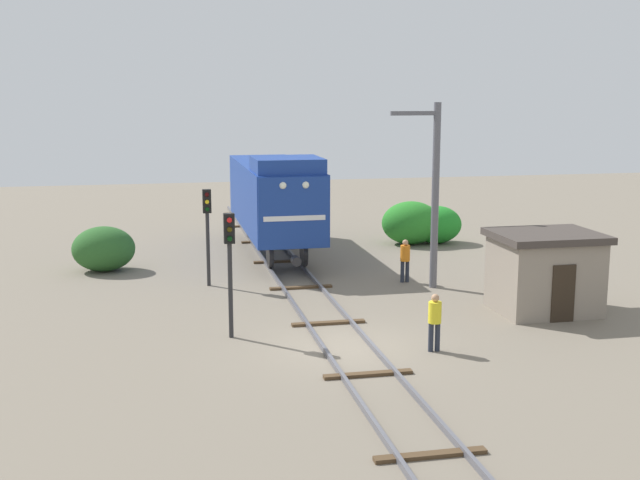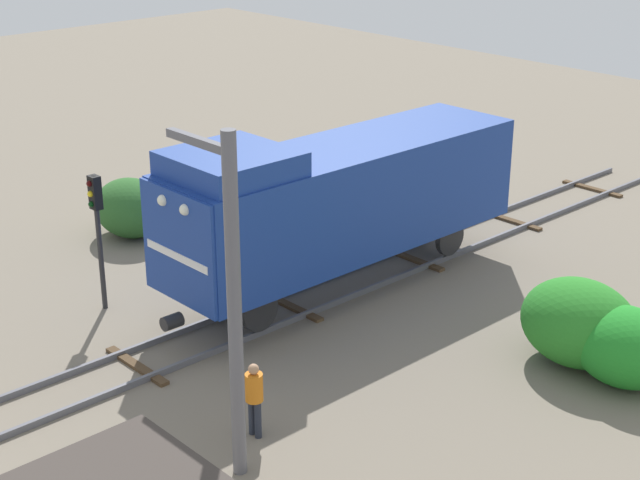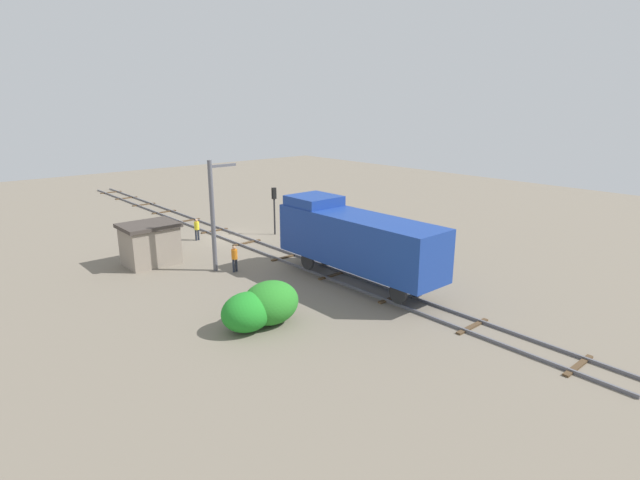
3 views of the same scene
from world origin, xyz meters
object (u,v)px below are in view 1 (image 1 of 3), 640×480
(locomotive, at_px, (274,195))
(traffic_signal_near, at_px, (230,252))
(catenary_mast, at_px, (434,190))
(worker_by_signal, at_px, (405,257))
(traffic_signal_mid, at_px, (207,219))
(relay_hut, at_px, (545,272))
(worker_near_track, at_px, (435,318))

(locomotive, distance_m, traffic_signal_near, 12.75)
(traffic_signal_near, relative_size, catenary_mast, 0.55)
(locomotive, relative_size, worker_by_signal, 6.82)
(traffic_signal_mid, distance_m, relay_hut, 12.53)
(catenary_mast, xyz_separation_m, relay_hut, (2.57, -4.04, -2.35))
(catenary_mast, bearing_deg, traffic_signal_mid, 166.41)
(locomotive, bearing_deg, traffic_signal_near, -104.54)
(worker_near_track, height_order, catenary_mast, catenary_mast)
(locomotive, bearing_deg, worker_near_track, -80.82)
(traffic_signal_near, relative_size, traffic_signal_mid, 1.02)
(relay_hut, bearing_deg, traffic_signal_near, -175.79)
(worker_near_track, relative_size, worker_by_signal, 1.00)
(locomotive, distance_m, traffic_signal_mid, 6.46)
(locomotive, height_order, catenary_mast, catenary_mast)
(catenary_mast, bearing_deg, traffic_signal_near, -149.30)
(worker_near_track, xyz_separation_m, catenary_mast, (2.53, 7.35, 2.75))
(worker_by_signal, bearing_deg, worker_near_track, 94.01)
(traffic_signal_near, bearing_deg, worker_by_signal, 38.44)
(worker_by_signal, height_order, catenary_mast, catenary_mast)
(traffic_signal_mid, bearing_deg, catenary_mast, -13.59)
(locomotive, distance_m, worker_near_track, 15.16)
(locomotive, relative_size, traffic_signal_mid, 3.10)
(worker_near_track, bearing_deg, traffic_signal_mid, -80.48)
(traffic_signal_near, distance_m, worker_by_signal, 9.59)
(traffic_signal_near, bearing_deg, catenary_mast, 30.70)
(locomotive, relative_size, traffic_signal_near, 3.03)
(locomotive, xyz_separation_m, relay_hut, (7.50, -11.55, -1.38))
(traffic_signal_near, relative_size, worker_near_track, 2.25)
(traffic_signal_near, distance_m, worker_near_track, 6.37)
(traffic_signal_mid, height_order, catenary_mast, catenary_mast)
(traffic_signal_mid, height_order, worker_by_signal, traffic_signal_mid)
(locomotive, bearing_deg, relay_hut, -57.01)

